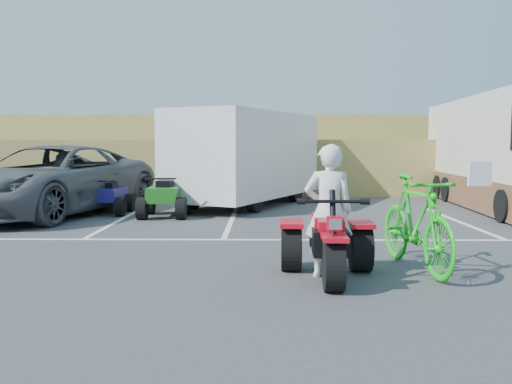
{
  "coord_description": "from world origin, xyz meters",
  "views": [
    {
      "loc": [
        0.75,
        -7.84,
        1.82
      ],
      "look_at": [
        0.63,
        1.52,
        1.0
      ],
      "focal_mm": 38.0,
      "sensor_mm": 36.0,
      "label": 1
    }
  ],
  "objects_px": {
    "cargo_trailer": "(247,156)",
    "quad_atv_blue": "(110,214)",
    "grey_pickup": "(51,180)",
    "green_dirt_bike": "(416,223)",
    "rv_motorhome": "(503,161)",
    "rider": "(329,211)",
    "quad_atv_green": "(165,217)",
    "red_trike_atv": "(329,279)"
  },
  "relations": [
    {
      "from": "cargo_trailer",
      "to": "quad_atv_blue",
      "type": "xyz_separation_m",
      "value": [
        -3.56,
        -2.09,
        -1.49
      ]
    },
    {
      "from": "grey_pickup",
      "to": "quad_atv_blue",
      "type": "bearing_deg",
      "value": 21.59
    },
    {
      "from": "green_dirt_bike",
      "to": "rv_motorhome",
      "type": "distance_m",
      "value": 9.11
    },
    {
      "from": "rider",
      "to": "quad_atv_blue",
      "type": "height_order",
      "value": "rider"
    },
    {
      "from": "cargo_trailer",
      "to": "rider",
      "type": "bearing_deg",
      "value": -56.24
    },
    {
      "from": "green_dirt_bike",
      "to": "quad_atv_green",
      "type": "height_order",
      "value": "green_dirt_bike"
    },
    {
      "from": "rider",
      "to": "quad_atv_green",
      "type": "distance_m",
      "value": 7.13
    },
    {
      "from": "rv_motorhome",
      "to": "cargo_trailer",
      "type": "bearing_deg",
      "value": 178.5
    },
    {
      "from": "red_trike_atv",
      "to": "cargo_trailer",
      "type": "relative_size",
      "value": 0.28
    },
    {
      "from": "red_trike_atv",
      "to": "grey_pickup",
      "type": "distance_m",
      "value": 9.36
    },
    {
      "from": "green_dirt_bike",
      "to": "cargo_trailer",
      "type": "bearing_deg",
      "value": 98.49
    },
    {
      "from": "cargo_trailer",
      "to": "quad_atv_blue",
      "type": "height_order",
      "value": "cargo_trailer"
    },
    {
      "from": "rv_motorhome",
      "to": "quad_atv_green",
      "type": "relative_size",
      "value": 5.57
    },
    {
      "from": "red_trike_atv",
      "to": "quad_atv_green",
      "type": "relative_size",
      "value": 1.12
    },
    {
      "from": "red_trike_atv",
      "to": "rider",
      "type": "height_order",
      "value": "rider"
    },
    {
      "from": "cargo_trailer",
      "to": "red_trike_atv",
      "type": "bearing_deg",
      "value": -56.41
    },
    {
      "from": "quad_atv_blue",
      "to": "quad_atv_green",
      "type": "distance_m",
      "value": 1.66
    },
    {
      "from": "grey_pickup",
      "to": "cargo_trailer",
      "type": "height_order",
      "value": "cargo_trailer"
    },
    {
      "from": "rider",
      "to": "cargo_trailer",
      "type": "height_order",
      "value": "cargo_trailer"
    },
    {
      "from": "rv_motorhome",
      "to": "quad_atv_green",
      "type": "xyz_separation_m",
      "value": [
        -9.36,
        -2.0,
        -1.36
      ]
    },
    {
      "from": "rider",
      "to": "quad_atv_green",
      "type": "relative_size",
      "value": 1.16
    },
    {
      "from": "rider",
      "to": "quad_atv_blue",
      "type": "bearing_deg",
      "value": -52.21
    },
    {
      "from": "cargo_trailer",
      "to": "green_dirt_bike",
      "type": "bearing_deg",
      "value": -47.41
    },
    {
      "from": "cargo_trailer",
      "to": "quad_atv_blue",
      "type": "relative_size",
      "value": 4.47
    },
    {
      "from": "red_trike_atv",
      "to": "rv_motorhome",
      "type": "height_order",
      "value": "rv_motorhome"
    },
    {
      "from": "grey_pickup",
      "to": "quad_atv_green",
      "type": "height_order",
      "value": "grey_pickup"
    },
    {
      "from": "green_dirt_bike",
      "to": "grey_pickup",
      "type": "xyz_separation_m",
      "value": [
        -7.72,
        6.2,
        0.21
      ]
    },
    {
      "from": "green_dirt_bike",
      "to": "grey_pickup",
      "type": "height_order",
      "value": "grey_pickup"
    },
    {
      "from": "green_dirt_bike",
      "to": "quad_atv_blue",
      "type": "xyz_separation_m",
      "value": [
        -6.26,
        6.35,
        -0.69
      ]
    },
    {
      "from": "quad_atv_blue",
      "to": "rider",
      "type": "bearing_deg",
      "value": -51.99
    },
    {
      "from": "red_trike_atv",
      "to": "rider",
      "type": "distance_m",
      "value": 0.93
    },
    {
      "from": "green_dirt_bike",
      "to": "cargo_trailer",
      "type": "xyz_separation_m",
      "value": [
        -2.7,
        8.44,
        0.8
      ]
    },
    {
      "from": "quad_atv_green",
      "to": "quad_atv_blue",
      "type": "bearing_deg",
      "value": 158.95
    },
    {
      "from": "rider",
      "to": "rv_motorhome",
      "type": "xyz_separation_m",
      "value": [
        5.98,
        8.21,
        0.44
      ]
    },
    {
      "from": "rider",
      "to": "quad_atv_green",
      "type": "xyz_separation_m",
      "value": [
        -3.38,
        6.21,
        -0.91
      ]
    },
    {
      "from": "red_trike_atv",
      "to": "quad_atv_green",
      "type": "bearing_deg",
      "value": 119.59
    },
    {
      "from": "grey_pickup",
      "to": "red_trike_atv",
      "type": "bearing_deg",
      "value": -30.95
    },
    {
      "from": "quad_atv_blue",
      "to": "red_trike_atv",
      "type": "bearing_deg",
      "value": -52.61
    },
    {
      "from": "red_trike_atv",
      "to": "green_dirt_bike",
      "type": "bearing_deg",
      "value": 24.78
    },
    {
      "from": "quad_atv_green",
      "to": "grey_pickup",
      "type": "bearing_deg",
      "value": 170.89
    },
    {
      "from": "red_trike_atv",
      "to": "quad_atv_blue",
      "type": "relative_size",
      "value": 1.25
    },
    {
      "from": "red_trike_atv",
      "to": "rider",
      "type": "xyz_separation_m",
      "value": [
        0.0,
        0.15,
        0.91
      ]
    }
  ]
}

